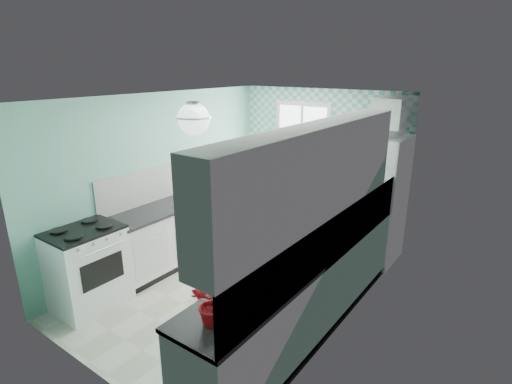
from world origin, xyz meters
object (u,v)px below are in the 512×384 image
Objects in this scene: sink at (340,230)px; fruit_bowl at (248,295)px; fridge at (373,198)px; ceiling_light at (194,119)px; potted_plant at (214,305)px; microwave at (380,123)px; stove at (87,267)px.

sink is 1.89× the size of fruit_bowl.
ceiling_light is at bearing -110.26° from fridge.
fridge is 5.48× the size of potted_plant.
potted_plant is at bearing -92.13° from sink.
microwave is (-0.09, 3.23, 1.10)m from fruit_bowl.
potted_plant is (0.09, -3.67, 0.16)m from fridge.
sink is at bearing 89.88° from fruit_bowl.
fridge is at bearing 91.60° from fruit_bowl.
sink reaches higher than fruit_bowl.
sink is at bearing 89.90° from potted_plant.
ceiling_light is at bearing 69.16° from microwave.
microwave reaches higher than stove.
fridge is 3.68m from potted_plant.
sink is (0.09, -1.37, -0.02)m from fridge.
ceiling_light reaches higher than sink.
stove is 3.12m from sink.
fridge is (1.11, 2.58, -1.37)m from ceiling_light.
potted_plant is at bearing -85.59° from fridge.
potted_plant is at bearing 93.83° from microwave.
ceiling_light is 2.28m from stove.
stove is 2.87× the size of potted_plant.
fruit_bowl is 0.81× the size of potted_plant.
fruit_bowl is (-0.00, -1.86, 0.04)m from sink.
stove is 1.88× the size of sink.
potted_plant reaches higher than stove.
fruit_bowl is 0.46× the size of microwave.
fruit_bowl is (0.09, -3.23, 0.02)m from fridge.
fridge is 6.78× the size of fruit_bowl.
fruit_bowl is at bearing -28.36° from ceiling_light.
fruit_bowl is at bearing -92.15° from sink.
ceiling_light reaches higher than fruit_bowl.
stove is 1.63× the size of microwave.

